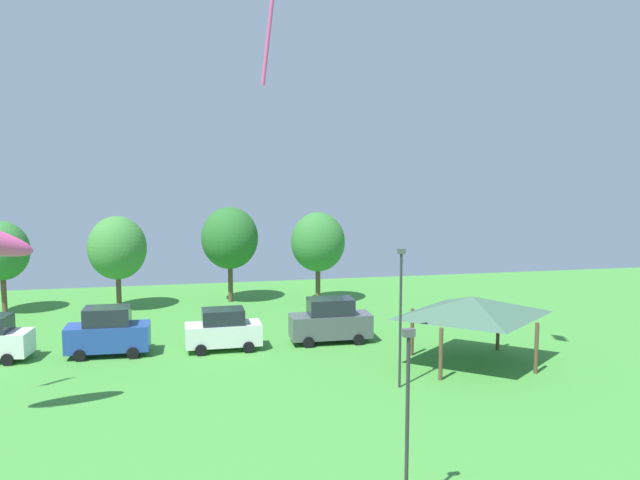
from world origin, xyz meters
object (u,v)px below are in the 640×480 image
Objects in this scene: parked_car_second_from_left at (108,332)px; treeline_tree_1 at (1,251)px; treeline_tree_3 at (230,238)px; parked_car_rightmost_in_row at (331,321)px; park_pavilion at (472,306)px; light_post_1 at (407,409)px; light_post_0 at (401,310)px; treeline_tree_4 at (318,242)px; parked_car_third_from_left at (223,330)px; treeline_tree_2 at (117,248)px.

parked_car_second_from_left is 0.69× the size of treeline_tree_1.
treeline_tree_1 is at bearing -177.29° from treeline_tree_3.
parked_car_second_from_left is at bearing -179.17° from parked_car_rightmost_in_row.
park_pavilion is at bearing -14.54° from parked_car_second_from_left.
parked_car_rightmost_in_row is 8.60m from park_pavilion.
treeline_tree_1 reaches higher than light_post_1.
parked_car_second_from_left is at bearing 163.97° from park_pavilion.
treeline_tree_4 is at bearing 90.31° from light_post_0.
light_post_1 is at bearing -121.06° from park_pavilion.
light_post_1 is at bearing -95.28° from parked_car_rightmost_in_row.
treeline_tree_4 is at bearing 54.30° from parked_car_third_from_left.
light_post_0 reaches higher than parked_car_rightmost_in_row.
treeline_tree_3 is (-6.45, 20.66, 1.08)m from light_post_0.
parked_car_third_from_left is at bearing -124.40° from treeline_tree_4.
parked_car_second_from_left is 17.98m from treeline_tree_4.
treeline_tree_3 is at bearing 8.03° from treeline_tree_2.
parked_car_second_from_left reaches higher than parked_car_third_from_left.
parked_car_rightmost_in_row is 13.82m from treeline_tree_3.
treeline_tree_2 is 0.94× the size of treeline_tree_3.
parked_car_second_from_left is 6.24m from parked_car_third_from_left.
parked_car_second_from_left is 0.94× the size of parked_car_rightmost_in_row.
park_pavilion is 15.82m from light_post_1.
park_pavilion is 1.02× the size of treeline_tree_1.
parked_car_rightmost_in_row is 0.71× the size of treeline_tree_2.
parked_car_third_from_left is 0.74× the size of light_post_1.
treeline_tree_2 is 8.03m from treeline_tree_3.
treeline_tree_4 is (7.65, 11.17, 3.38)m from parked_car_third_from_left.
parked_car_rightmost_in_row is at bearing 100.45° from light_post_0.
treeline_tree_3 is (15.62, 0.74, 0.43)m from treeline_tree_1.
parked_car_third_from_left is 13.34m from treeline_tree_3.
treeline_tree_4 is (21.97, -0.86, 0.18)m from treeline_tree_1.
treeline_tree_3 is (1.30, 12.77, 3.63)m from parked_car_third_from_left.
treeline_tree_1 is (-8.09, 11.82, 3.05)m from parked_car_second_from_left.
parked_car_rightmost_in_row is (12.46, 0.14, -0.03)m from parked_car_second_from_left.
parked_car_second_from_left is 19.63m from park_pavilion.
park_pavilion is (12.56, -5.19, 1.92)m from parked_car_third_from_left.
parked_car_third_from_left is 11.35m from light_post_0.
light_post_0 is 29.74m from treeline_tree_1.
parked_car_second_from_left is 14.65m from treeline_tree_1.
treeline_tree_4 is at bearing 106.71° from park_pavilion.
treeline_tree_4 is at bearing -1.92° from treeline_tree_2.
parked_car_second_from_left is at bearing 176.76° from parked_car_third_from_left.
light_post_0 is 19.08m from treeline_tree_4.
treeline_tree_1 is 7.69m from treeline_tree_2.
parked_car_rightmost_in_row is 0.70× the size of treeline_tree_4.
light_post_1 is at bearing -107.17° from light_post_0.
light_post_0 is (13.98, -8.10, 2.40)m from parked_car_second_from_left.
parked_car_rightmost_in_row is 19.27m from light_post_1.
light_post_1 reaches higher than parked_car_rightmost_in_row.
treeline_tree_4 reaches higher than light_post_0.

